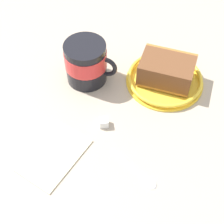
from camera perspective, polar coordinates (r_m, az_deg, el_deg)
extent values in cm
cube|color=tan|center=(73.16, 4.30, 1.03)|extent=(130.40, 130.40, 2.33)
cylinder|color=yellow|center=(76.59, 8.95, 5.31)|extent=(17.39, 17.39, 0.86)
torus|color=yellow|center=(75.96, 9.04, 5.75)|extent=(16.86, 16.86, 0.86)
cube|color=#9E662D|center=(76.06, 9.02, 5.68)|extent=(9.42, 12.68, 0.60)
cube|color=brown|center=(74.14, 9.29, 7.11)|extent=(9.42, 12.68, 4.80)
cube|color=#9E662D|center=(77.07, 9.95, 9.14)|extent=(2.57, 11.49, 4.80)
cylinder|color=black|center=(73.68, -4.48, 8.43)|extent=(9.04, 9.04, 9.61)
cylinder|color=red|center=(72.86, -4.54, 9.10)|extent=(9.22, 9.22, 4.02)
cylinder|color=#47230F|center=(71.05, -4.68, 10.67)|extent=(7.95, 7.95, 0.40)
torus|color=black|center=(72.53, -1.10, 7.72)|extent=(1.93, 5.28, 5.19)
ellipsoid|color=silver|center=(62.00, 6.47, -11.77)|extent=(2.85, 3.48, 0.80)
cylinder|color=silver|center=(63.67, 2.77, -8.62)|extent=(3.04, 7.82, 0.50)
cube|color=beige|center=(65.43, -10.06, -7.09)|extent=(14.17, 10.50, 0.60)
cube|color=white|center=(67.78, -1.41, -1.80)|extent=(2.47, 2.47, 1.77)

